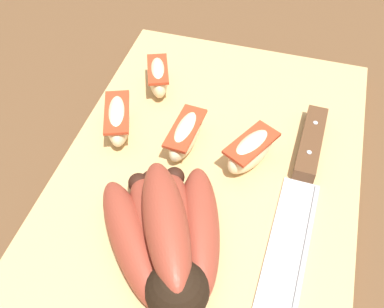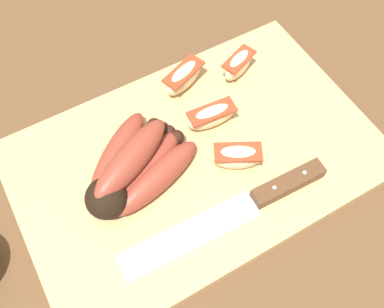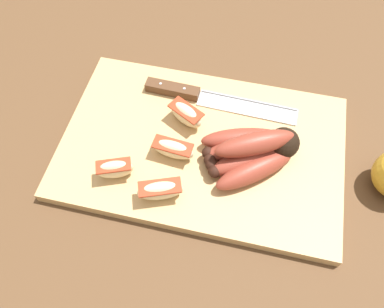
{
  "view_description": "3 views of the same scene",
  "coord_description": "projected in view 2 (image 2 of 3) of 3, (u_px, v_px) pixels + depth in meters",
  "views": [
    {
      "loc": [
        0.26,
        0.07,
        0.4
      ],
      "look_at": [
        -0.04,
        -0.02,
        0.03
      ],
      "focal_mm": 43.01,
      "sensor_mm": 36.0,
      "label": 1
    },
    {
      "loc": [
        0.13,
        0.25,
        0.52
      ],
      "look_at": [
        -0.0,
        0.01,
        0.05
      ],
      "focal_mm": 40.65,
      "sensor_mm": 36.0,
      "label": 2
    },
    {
      "loc": [
        0.05,
        -0.34,
        0.57
      ],
      "look_at": [
        -0.03,
        -0.03,
        0.03
      ],
      "focal_mm": 35.71,
      "sensor_mm": 36.0,
      "label": 3
    }
  ],
  "objects": [
    {
      "name": "apple_wedge_extra",
      "position": [
        184.0,
        77.0,
        0.62
      ],
      "size": [
        0.08,
        0.05,
        0.04
      ],
      "color": "beige",
      "rests_on": "cutting_board"
    },
    {
      "name": "apple_wedge_middle",
      "position": [
        238.0,
        65.0,
        0.63
      ],
      "size": [
        0.06,
        0.04,
        0.04
      ],
      "color": "beige",
      "rests_on": "cutting_board"
    },
    {
      "name": "cutting_board",
      "position": [
        195.0,
        157.0,
        0.59
      ],
      "size": [
        0.48,
        0.31,
        0.02
      ],
      "primitive_type": "cube",
      "color": "tan",
      "rests_on": "ground_plane"
    },
    {
      "name": "ground_plane",
      "position": [
        187.0,
        167.0,
        0.59
      ],
      "size": [
        6.0,
        6.0,
        0.0
      ],
      "primitive_type": "plane",
      "color": "brown"
    },
    {
      "name": "chefs_knife",
      "position": [
        255.0,
        201.0,
        0.54
      ],
      "size": [
        0.28,
        0.04,
        0.02
      ],
      "color": "silver",
      "rests_on": "cutting_board"
    },
    {
      "name": "apple_wedge_near",
      "position": [
        212.0,
        116.0,
        0.59
      ],
      "size": [
        0.07,
        0.03,
        0.04
      ],
      "color": "beige",
      "rests_on": "cutting_board"
    },
    {
      "name": "banana_bunch",
      "position": [
        133.0,
        168.0,
        0.54
      ],
      "size": [
        0.16,
        0.15,
        0.07
      ],
      "color": "black",
      "rests_on": "cutting_board"
    },
    {
      "name": "apple_wedge_far",
      "position": [
        237.0,
        157.0,
        0.55
      ],
      "size": [
        0.07,
        0.05,
        0.04
      ],
      "color": "beige",
      "rests_on": "cutting_board"
    }
  ]
}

